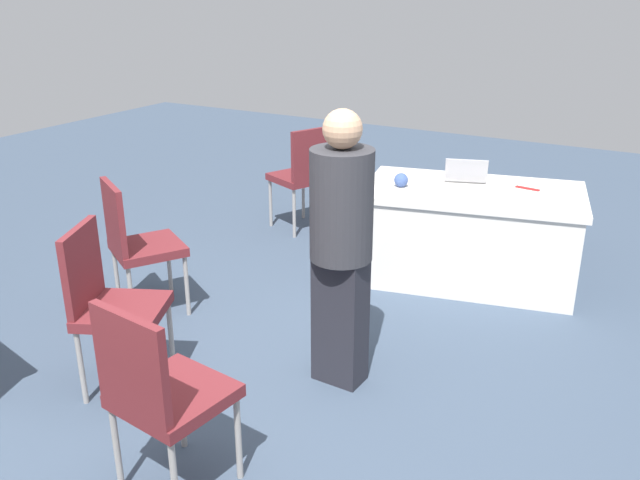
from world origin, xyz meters
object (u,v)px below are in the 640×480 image
Objects in this scene: chair_aisle at (159,389)px; table_foreground at (470,234)px; yarn_ball at (401,180)px; person_attendee_browsing at (341,239)px; chair_tucked_right at (303,171)px; chair_near_front at (136,240)px; laptop_silver at (466,183)px; chair_tucked_left at (109,298)px; scissors_red at (528,188)px.

table_foreground is at bearing 88.97° from chair_aisle.
yarn_ball is (0.49, 0.22, 0.41)m from table_foreground.
chair_aisle reaches higher than yarn_ball.
person_attendee_browsing is at bearing 86.25° from chair_aisle.
chair_near_front is at bearing -160.34° from chair_tucked_right.
chair_aisle is (0.43, 2.95, 0.19)m from table_foreground.
laptop_silver is (-1.72, -1.66, 0.22)m from chair_near_front.
chair_tucked_right is 1.65m from laptop_silver.
chair_aisle is at bearing 33.26° from chair_tucked_left.
laptop_silver is at bearing -144.13° from scissors_red.
table_foreground is at bearing -77.67° from chair_tucked_right.
table_foreground is 1.85× the size of chair_tucked_left.
chair_near_front is 5.29× the size of scissors_red.
yarn_ball is at bearing -91.39° from chair_tucked_right.
table_foreground is at bearing -143.26° from scissors_red.
yarn_ball is at bearing 135.93° from chair_tucked_left.
person_attendee_browsing is at bearing -97.99° from scissors_red.
chair_tucked_left is 2.35m from yarn_ball.
laptop_silver is at bearing 128.52° from chair_tucked_left.
chair_aisle reaches higher than laptop_silver.
table_foreground is 1.83× the size of chair_tucked_right.
chair_tucked_left is 0.99m from chair_aisle.
laptop_silver is at bearing 74.61° from chair_near_front.
chair_tucked_left is 9.08× the size of yarn_ball.
chair_tucked_right is 2.55m from person_attendee_browsing.
person_attendee_browsing is 8.72× the size of scissors_red.
laptop_silver reaches higher than table_foreground.
chair_tucked_left is 1.00× the size of chair_aisle.
chair_tucked_right is at bearing -24.23° from yarn_ball.
chair_near_front is (1.78, 1.69, 0.18)m from table_foreground.
chair_tucked_right is at bearing -175.61° from scissors_red.
chair_near_front is at bearing 25.88° from laptop_silver.
chair_near_front is 0.99× the size of chair_tucked_right.
yarn_ball is at bearing 5.87° from laptop_silver.
chair_near_front is 1.62m from person_attendee_browsing.
chair_tucked_left reaches higher than yarn_ball.
person_attendee_browsing is at bearing 101.06° from yarn_ball.
chair_aisle is 1.27m from person_attendee_browsing.
yarn_ball is at bearing -76.15° from person_attendee_browsing.
yarn_ball is (-1.28, -1.47, 0.23)m from chair_near_front.
chair_tucked_right is 9.18× the size of yarn_ball.
chair_aisle is (-0.84, 0.52, 0.00)m from chair_tucked_left.
person_attendee_browsing is at bearing 67.29° from laptop_silver.
chair_near_front is 1.00× the size of chair_tucked_left.
chair_tucked_right reaches higher than scissors_red.
chair_tucked_left is at bearing 35.15° from person_attendee_browsing.
chair_aisle is at bearing 64.62° from laptop_silver.
chair_tucked_left is at bearing -114.00° from scissors_red.
scissors_red is (-0.54, -1.94, -0.14)m from person_attendee_browsing.
chair_tucked_left is at bearing 70.70° from yarn_ball.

